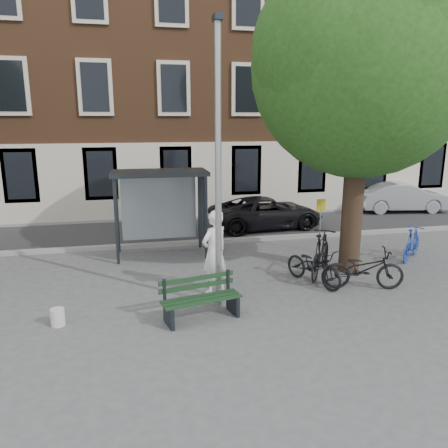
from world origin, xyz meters
TOP-DOWN VIEW (x-y plane):
  - ground at (0.00, 0.00)m, footprint 90.00×90.00m
  - road at (0.00, 7.00)m, footprint 40.00×4.00m
  - curb_near at (0.00, 5.00)m, footprint 40.00×0.25m
  - curb_far at (0.00, 9.00)m, footprint 40.00×0.25m
  - building_row at (0.00, 13.00)m, footprint 30.00×8.00m
  - lamppost at (0.00, 0.00)m, footprint 0.28×0.35m
  - tree_right at (4.01, 1.38)m, footprint 5.76×5.60m
  - bus_shelter at (-0.61, 4.11)m, footprint 2.85×1.45m
  - painter at (0.04, 0.69)m, footprint 0.89×0.81m
  - bench at (-0.51, -0.65)m, footprint 1.76×0.90m
  - bike_a at (3.68, 0.16)m, footprint 2.08×1.15m
  - bike_b at (6.33, 2.03)m, footprint 1.54×1.41m
  - bike_c at (2.61, 0.72)m, footprint 1.31×1.91m
  - bike_d at (3.04, 1.26)m, footprint 1.67×2.00m
  - car_dark at (3.24, 6.70)m, footprint 4.54×2.40m
  - car_silver at (10.19, 8.40)m, footprint 4.25×1.96m
  - bucket_b at (-3.42, -0.37)m, footprint 0.30×0.30m
  - notice_sign at (3.95, 3.35)m, footprint 0.29×0.04m

SIDE VIEW (x-z plane):
  - ground at x=0.00m, z-range 0.00..0.00m
  - road at x=0.00m, z-range 0.00..0.01m
  - curb_near at x=0.00m, z-range 0.00..0.12m
  - curb_far at x=0.00m, z-range 0.00..0.12m
  - bucket_b at x=-3.42m, z-range 0.00..0.36m
  - bench at x=-0.51m, z-range -0.03..0.83m
  - bike_c at x=2.61m, z-range 0.00..0.95m
  - bike_b at x=6.33m, z-range 0.00..0.98m
  - bike_a at x=3.68m, z-range 0.00..1.03m
  - car_dark at x=3.24m, z-range 0.00..1.22m
  - bike_d at x=3.04m, z-range 0.00..1.23m
  - car_silver at x=10.19m, z-range 0.00..1.35m
  - painter at x=0.04m, z-range 0.00..2.04m
  - notice_sign at x=3.95m, z-range 0.34..2.03m
  - bus_shelter at x=-0.61m, z-range 0.61..3.23m
  - lamppost at x=0.00m, z-range -0.27..5.84m
  - tree_right at x=4.01m, z-range 1.52..9.72m
  - building_row at x=0.00m, z-range 0.00..14.00m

